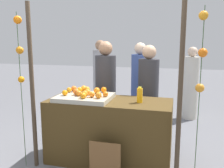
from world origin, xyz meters
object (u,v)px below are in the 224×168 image
Objects in this scene: juice_bottle at (140,95)px; vendor_right at (148,100)px; orange_0 at (88,92)px; vendor_left at (106,96)px; orange_1 at (97,90)px; chalkboard_sign at (105,162)px; stall_counter at (109,131)px.

juice_bottle is 0.13× the size of vendor_right.
vendor_left is (0.06, 0.68, -0.20)m from orange_0.
orange_0 is 0.96× the size of orange_1.
orange_0 is 0.16× the size of chalkboard_sign.
chalkboard_sign is at bearing -106.44° from vendor_right.
vendor_left reaches higher than orange_0.
chalkboard_sign is at bearing -63.94° from orange_1.
chalkboard_sign is (0.09, -0.52, -0.20)m from stall_counter.
orange_1 reaches higher than stall_counter.
orange_0 is at bearing -179.22° from juice_bottle.
orange_0 is 0.72m from vendor_left.
vendor_left is (-0.67, 0.67, -0.20)m from juice_bottle.
stall_counter is at bearing -26.21° from orange_1.
vendor_left reaches higher than stall_counter.
vendor_left is 1.03× the size of vendor_right.
vendor_left is (-0.33, 1.17, 0.54)m from chalkboard_sign.
juice_bottle is at bearing -11.14° from orange_1.
vendor_left is at bearing 105.95° from chalkboard_sign.
stall_counter is 0.62m from orange_0.
vendor_left is (-0.24, 0.65, 0.34)m from stall_counter.
stall_counter is 8.05× the size of juice_bottle.
orange_1 is 0.59m from vendor_left.
juice_bottle reaches higher than orange_0.
vendor_left is 0.70m from vendor_right.
orange_0 is at bearing -123.09° from orange_1.
juice_bottle is 0.95m from chalkboard_sign.
vendor_left is at bearing 134.69° from juice_bottle.
vendor_right is (0.69, 0.04, -0.03)m from vendor_left.
orange_0 is 1.07m from vendor_right.
vendor_left is at bearing -176.34° from vendor_right.
orange_0 is at bearing -94.81° from vendor_left.
orange_0 is 0.97m from chalkboard_sign.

